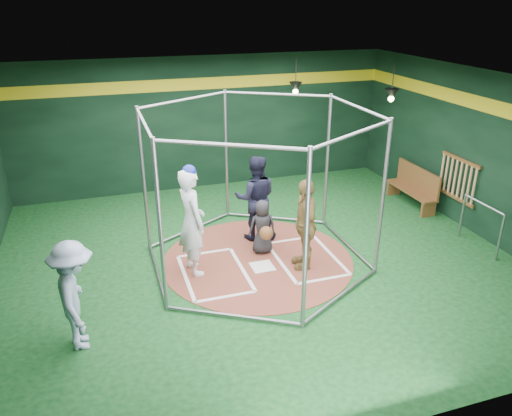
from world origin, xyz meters
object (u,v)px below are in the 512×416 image
object	(u,v)px
batter_figure	(192,221)
dugout_bench	(414,186)
visitor_leopard	(305,224)
umpire	(256,198)

from	to	relation	value
batter_figure	dugout_bench	distance (m)	6.14
batter_figure	dugout_bench	bearing A→B (deg)	14.68
visitor_leopard	umpire	bearing A→B (deg)	-150.59
visitor_leopard	dugout_bench	distance (m)	4.35
batter_figure	umpire	bearing A→B (deg)	32.39
umpire	batter_figure	bearing A→B (deg)	47.08
batter_figure	dugout_bench	world-z (taller)	batter_figure
batter_figure	visitor_leopard	size ratio (longest dim) A/B	1.20
visitor_leopard	dugout_bench	xyz separation A→B (m)	(3.84, 2.00, -0.40)
batter_figure	dugout_bench	xyz separation A→B (m)	(5.92, 1.55, -0.57)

